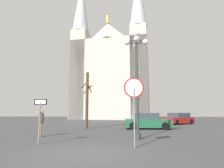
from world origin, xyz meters
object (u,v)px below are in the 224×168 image
Objects in this scene: bare_tree at (87,99)px; parked_car_far_green at (147,121)px; cathedral at (112,74)px; parked_car_near_red at (178,119)px; street_lamp at (137,68)px; stop_sign at (134,97)px; pedestrian_walking at (41,120)px; one_way_arrow_sign at (40,115)px.

bare_tree reaches higher than parked_car_far_green.
parked_car_near_red is (10.13, -18.22, -9.62)m from cathedral.
parked_car_far_green is at bearing 80.70° from street_lamp.
parked_car_far_green reaches higher than parked_car_near_red.
stop_sign is at bearing -109.36° from parked_car_near_red.
stop_sign is 6.59m from pedestrian_walking.
pedestrian_walking reaches higher than parked_car_far_green.
stop_sign is at bearing -98.16° from parked_car_far_green.
street_lamp is at bearing 84.78° from stop_sign.
one_way_arrow_sign is at bearing -122.04° from parked_car_near_red.
parked_car_near_red is at bearing 36.33° from bare_tree.
cathedral is at bearing 97.75° from street_lamp.
cathedral reaches higher than bare_tree.
one_way_arrow_sign reaches higher than pedestrian_walking.
stop_sign reaches higher than one_way_arrow_sign.
street_lamp is 1.38× the size of parked_car_near_red.
cathedral is 7.33× the size of parked_car_near_red.
street_lamp is (4.64, 2.25, 2.71)m from one_way_arrow_sign.
bare_tree is at bearing 88.75° from one_way_arrow_sign.
cathedral is 33.39m from street_lamp.
parked_car_far_green is at bearing -0.13° from bare_tree.
stop_sign is at bearing -29.43° from pedestrian_walking.
one_way_arrow_sign is 19.52m from parked_car_near_red.
pedestrian_walking reaches higher than parked_car_near_red.
pedestrian_walking is (-7.01, -6.26, 0.32)m from parked_car_far_green.
cathedral reaches higher than street_lamp.
cathedral is at bearing 96.79° from stop_sign.
cathedral is 22.96m from parked_car_near_red.
street_lamp is at bearing -99.30° from parked_car_far_green.
one_way_arrow_sign is at bearing -65.88° from pedestrian_walking.
street_lamp reaches higher than bare_tree.
cathedral reaches higher than pedestrian_walking.
parked_car_near_red is 2.77× the size of pedestrian_walking.
street_lamp reaches higher than pedestrian_walking.
parked_car_near_red is (10.35, 16.54, -0.68)m from one_way_arrow_sign.
cathedral is 36.32m from stop_sign.
street_lamp is at bearing -5.26° from pedestrian_walking.
pedestrian_walking is (-5.65, 3.19, -1.14)m from stop_sign.
one_way_arrow_sign is at bearing -154.14° from street_lamp.
cathedral is 8.13× the size of parked_car_far_green.
one_way_arrow_sign is 5.83m from street_lamp.
stop_sign reaches higher than parked_car_near_red.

